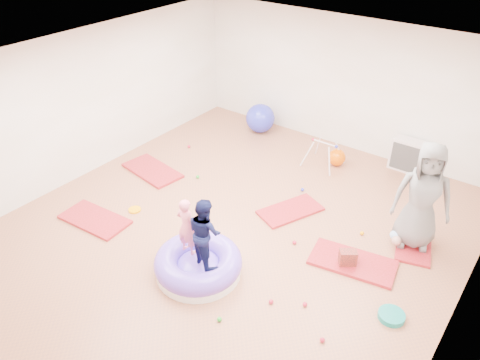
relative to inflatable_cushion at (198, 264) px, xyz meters
The scene contains 19 objects.
room 1.62m from the inflatable_cushion, 101.47° to the left, with size 7.01×8.01×2.81m.
gym_mat_front_left 2.30m from the inflatable_cushion, behind, with size 1.22×0.61×0.05m, color #BB2341.
gym_mat_mid_left 3.15m from the inflatable_cushion, 148.32° to the left, with size 1.28×0.64×0.05m, color #BB2341.
gym_mat_center_back 2.17m from the inflatable_cushion, 82.18° to the left, with size 1.13×0.56×0.05m, color #BB2341.
gym_mat_right 2.36m from the inflatable_cushion, 41.28° to the left, with size 1.28×0.64×0.05m, color #BB2341.
gym_mat_rear_right 3.50m from the inflatable_cushion, 47.45° to the left, with size 1.06×0.53×0.04m, color #BB2341.
inflatable_cushion is the anchor object (origin of this frame).
child_pink 0.70m from the inflatable_cushion, behind, with size 0.34×0.22×0.93m, color pink.
child_navy 0.78m from the inflatable_cushion, ahead, with size 0.52×0.41×1.07m, color #0C0F33.
adult_caregiver 3.54m from the inflatable_cushion, 47.58° to the left, with size 0.87×0.57×1.78m, color slate.
infant 3.24m from the inflatable_cushion, 48.03° to the left, with size 0.33×0.34×0.19m.
ball_pit_balls 1.57m from the inflatable_cushion, 68.13° to the left, with size 4.93×3.78×0.07m.
exercise_ball_blue 4.90m from the inflatable_cushion, 113.74° to the left, with size 0.67×0.67×0.67m, color #2B32C7.
exercise_ball_orange 4.13m from the inflatable_cushion, 87.33° to the left, with size 0.36×0.36×0.36m, color #E05B00.
infant_play_gym 3.94m from the inflatable_cushion, 90.36° to the left, with size 0.71×0.67×0.54m.
cube_shelf 5.01m from the inflatable_cushion, 73.67° to the left, with size 0.66×0.33×0.66m.
balance_disc 2.80m from the inflatable_cushion, 18.37° to the left, with size 0.36×0.36×0.08m, color #138078.
backpack 2.25m from the inflatable_cushion, 40.07° to the left, with size 0.26×0.16×0.30m, color red.
yellow_toy 2.03m from the inflatable_cushion, 165.34° to the left, with size 0.22×0.22×0.03m, color #EF9F00.
Camera 1 is at (3.81, -4.82, 4.93)m, focal length 35.00 mm.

